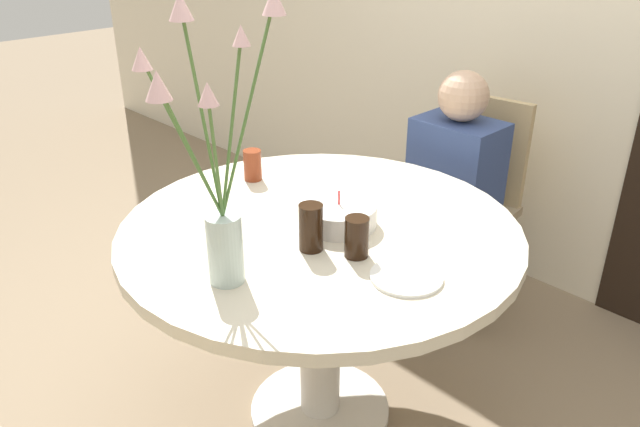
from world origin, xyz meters
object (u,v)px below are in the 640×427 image
object	(u,v)px
birthday_cake	(339,214)
drink_glass_1	(357,237)
chair_left_flank	(470,191)
drink_glass_0	(253,165)
side_plate	(406,277)
person_woman	(452,206)
drink_glass_2	(311,227)
flower_vase	(217,184)

from	to	relation	value
birthday_cake	drink_glass_1	distance (m)	0.20
chair_left_flank	drink_glass_0	bearing A→B (deg)	-114.71
birthday_cake	drink_glass_0	xyz separation A→B (m)	(-0.46, 0.03, 0.02)
birthday_cake	side_plate	xyz separation A→B (m)	(0.34, -0.10, -0.03)
birthday_cake	drink_glass_0	distance (m)	0.47
person_woman	side_plate	bearing A→B (deg)	-63.02
drink_glass_1	person_woman	world-z (taller)	person_woman
drink_glass_2	side_plate	bearing A→B (deg)	13.78
drink_glass_2	person_woman	world-z (taller)	person_woman
birthday_cake	person_woman	xyz separation A→B (m)	(-0.12, 0.82, -0.29)
side_plate	person_woman	bearing A→B (deg)	116.98
person_woman	drink_glass_1	bearing A→B (deg)	-72.49
birthday_cake	drink_glass_2	distance (m)	0.18
chair_left_flank	drink_glass_2	size ratio (longest dim) A/B	6.66
drink_glass_1	drink_glass_2	bearing A→B (deg)	-150.73
birthday_cake	drink_glass_1	xyz separation A→B (m)	(0.17, -0.10, 0.02)
birthday_cake	flower_vase	size ratio (longest dim) A/B	0.32
flower_vase	drink_glass_1	world-z (taller)	flower_vase
drink_glass_1	birthday_cake	bearing A→B (deg)	148.88
side_plate	drink_glass_2	bearing A→B (deg)	-166.22
drink_glass_2	birthday_cake	bearing A→B (deg)	107.12
drink_glass_1	person_woman	size ratio (longest dim) A/B	0.11
chair_left_flank	flower_vase	distance (m)	1.53
chair_left_flank	flower_vase	size ratio (longest dim) A/B	1.27
drink_glass_0	drink_glass_1	xyz separation A→B (m)	(0.63, -0.14, 0.00)
side_plate	drink_glass_1	size ratio (longest dim) A/B	1.65
drink_glass_2	person_woman	distance (m)	1.05
side_plate	drink_glass_0	world-z (taller)	drink_glass_0
chair_left_flank	side_plate	world-z (taller)	chair_left_flank
chair_left_flank	drink_glass_2	bearing A→B (deg)	-86.21
birthday_cake	drink_glass_1	world-z (taller)	drink_glass_1
chair_left_flank	drink_glass_2	world-z (taller)	chair_left_flank
person_woman	drink_glass_2	bearing A→B (deg)	-79.99
flower_vase	person_woman	world-z (taller)	flower_vase
drink_glass_0	drink_glass_2	distance (m)	0.55
flower_vase	drink_glass_1	bearing A→B (deg)	67.61
drink_glass_0	person_woman	size ratio (longest dim) A/B	0.10
drink_glass_2	drink_glass_1	bearing A→B (deg)	29.27
chair_left_flank	person_woman	distance (m)	0.16
drink_glass_1	drink_glass_2	size ratio (longest dim) A/B	0.85
side_plate	person_woman	xyz separation A→B (m)	(-0.47, 0.92, -0.26)
side_plate	drink_glass_0	distance (m)	0.82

